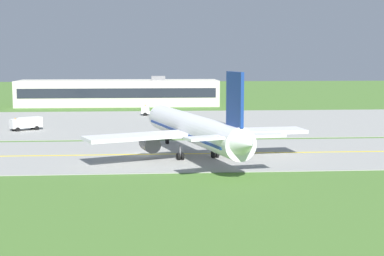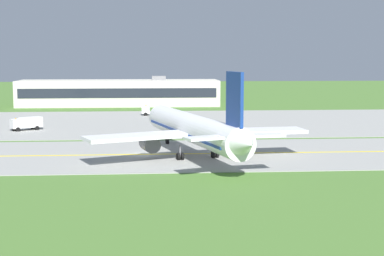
# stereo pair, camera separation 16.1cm
# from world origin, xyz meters

# --- Properties ---
(ground_plane) EXTENTS (500.00, 500.00, 0.00)m
(ground_plane) POSITION_xyz_m (0.00, 0.00, 0.00)
(ground_plane) COLOR #47702D
(taxiway_strip) EXTENTS (240.00, 28.00, 0.10)m
(taxiway_strip) POSITION_xyz_m (0.00, 0.00, 0.05)
(taxiway_strip) COLOR gray
(taxiway_strip) RESTS_ON ground
(apron_pad) EXTENTS (140.00, 52.00, 0.10)m
(apron_pad) POSITION_xyz_m (10.00, 42.00, 0.05)
(apron_pad) COLOR gray
(apron_pad) RESTS_ON ground
(taxiway_centreline) EXTENTS (220.00, 0.60, 0.01)m
(taxiway_centreline) POSITION_xyz_m (0.00, 0.00, 0.11)
(taxiway_centreline) COLOR yellow
(taxiway_centreline) RESTS_ON taxiway_strip
(airplane_lead) EXTENTS (32.01, 39.11, 12.70)m
(airplane_lead) POSITION_xyz_m (7.52, -2.82, 4.13)
(airplane_lead) COLOR white
(airplane_lead) RESTS_ON ground
(service_truck_baggage) EXTENTS (6.57, 2.83, 2.59)m
(service_truck_baggage) POSITION_xyz_m (1.61, 56.83, 1.18)
(service_truck_baggage) COLOR silver
(service_truck_baggage) RESTS_ON ground
(service_truck_fuel) EXTENTS (6.14, 5.00, 2.60)m
(service_truck_fuel) POSITION_xyz_m (-22.82, 30.18, 1.53)
(service_truck_fuel) COLOR silver
(service_truck_fuel) RESTS_ON ground
(terminal_building) EXTENTS (58.07, 13.80, 8.67)m
(terminal_building) POSITION_xyz_m (-7.49, 86.91, 3.75)
(terminal_building) COLOR beige
(terminal_building) RESTS_ON ground
(traffic_cone_mid_edge) EXTENTS (0.44, 0.44, 0.60)m
(traffic_cone_mid_edge) POSITION_xyz_m (0.59, 11.89, 0.30)
(traffic_cone_mid_edge) COLOR orange
(traffic_cone_mid_edge) RESTS_ON ground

